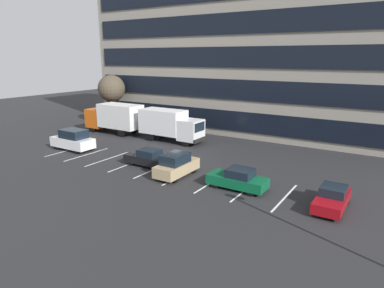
{
  "coord_description": "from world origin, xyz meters",
  "views": [
    {
      "loc": [
        17.47,
        -24.34,
        9.3
      ],
      "look_at": [
        0.97,
        1.66,
        1.4
      ],
      "focal_mm": 32.14,
      "sensor_mm": 36.0,
      "label": 1
    }
  ],
  "objects_px": {
    "sedan_forest": "(238,179)",
    "sedan_black": "(148,158)",
    "box_truck_white": "(170,124)",
    "suv_white": "(73,140)",
    "box_truck_orange": "(115,117)",
    "sedan_maroon": "(332,198)",
    "suv_tan": "(176,165)",
    "bare_tree": "(111,89)"
  },
  "relations": [
    {
      "from": "suv_white",
      "to": "sedan_black",
      "type": "relative_size",
      "value": 1.12
    },
    {
      "from": "box_truck_orange",
      "to": "sedan_forest",
      "type": "bearing_deg",
      "value": -22.79
    },
    {
      "from": "box_truck_orange",
      "to": "bare_tree",
      "type": "distance_m",
      "value": 6.24
    },
    {
      "from": "suv_tan",
      "to": "box_truck_orange",
      "type": "bearing_deg",
      "value": 150.14
    },
    {
      "from": "box_truck_white",
      "to": "bare_tree",
      "type": "height_order",
      "value": "bare_tree"
    },
    {
      "from": "box_truck_orange",
      "to": "suv_white",
      "type": "height_order",
      "value": "box_truck_orange"
    },
    {
      "from": "box_truck_white",
      "to": "suv_tan",
      "type": "bearing_deg",
      "value": -51.68
    },
    {
      "from": "suv_tan",
      "to": "bare_tree",
      "type": "relative_size",
      "value": 0.61
    },
    {
      "from": "bare_tree",
      "to": "box_truck_white",
      "type": "bearing_deg",
      "value": -15.75
    },
    {
      "from": "suv_white",
      "to": "bare_tree",
      "type": "height_order",
      "value": "bare_tree"
    },
    {
      "from": "sedan_maroon",
      "to": "suv_white",
      "type": "distance_m",
      "value": 25.18
    },
    {
      "from": "sedan_maroon",
      "to": "sedan_forest",
      "type": "bearing_deg",
      "value": -178.99
    },
    {
      "from": "sedan_maroon",
      "to": "sedan_black",
      "type": "bearing_deg",
      "value": 177.74
    },
    {
      "from": "sedan_maroon",
      "to": "suv_tan",
      "type": "bearing_deg",
      "value": -178.64
    },
    {
      "from": "suv_tan",
      "to": "sedan_black",
      "type": "bearing_deg",
      "value": 166.26
    },
    {
      "from": "sedan_forest",
      "to": "box_truck_orange",
      "type": "bearing_deg",
      "value": 157.21
    },
    {
      "from": "box_truck_white",
      "to": "sedan_maroon",
      "type": "bearing_deg",
      "value": -25.14
    },
    {
      "from": "box_truck_white",
      "to": "suv_tan",
      "type": "xyz_separation_m",
      "value": [
        7.24,
        -9.15,
        -1.06
      ]
    },
    {
      "from": "suv_tan",
      "to": "box_truck_white",
      "type": "bearing_deg",
      "value": 128.32
    },
    {
      "from": "suv_tan",
      "to": "suv_white",
      "type": "xyz_separation_m",
      "value": [
        -13.49,
        0.92,
        0.11
      ]
    },
    {
      "from": "box_truck_orange",
      "to": "sedan_maroon",
      "type": "height_order",
      "value": "box_truck_orange"
    },
    {
      "from": "sedan_maroon",
      "to": "suv_tan",
      "type": "height_order",
      "value": "suv_tan"
    },
    {
      "from": "box_truck_orange",
      "to": "sedan_maroon",
      "type": "relative_size",
      "value": 1.96
    },
    {
      "from": "box_truck_white",
      "to": "suv_white",
      "type": "distance_m",
      "value": 10.39
    },
    {
      "from": "box_truck_white",
      "to": "bare_tree",
      "type": "distance_m",
      "value": 13.12
    },
    {
      "from": "box_truck_orange",
      "to": "suv_tan",
      "type": "height_order",
      "value": "box_truck_orange"
    },
    {
      "from": "box_truck_white",
      "to": "sedan_black",
      "type": "bearing_deg",
      "value": -66.29
    },
    {
      "from": "suv_tan",
      "to": "suv_white",
      "type": "relative_size",
      "value": 0.89
    },
    {
      "from": "box_truck_white",
      "to": "suv_tan",
      "type": "relative_size",
      "value": 1.82
    },
    {
      "from": "sedan_maroon",
      "to": "suv_tan",
      "type": "xyz_separation_m",
      "value": [
        -11.68,
        -0.28,
        0.23
      ]
    },
    {
      "from": "sedan_black",
      "to": "bare_tree",
      "type": "height_order",
      "value": "bare_tree"
    },
    {
      "from": "suv_white",
      "to": "sedan_forest",
      "type": "bearing_deg",
      "value": -2.29
    },
    {
      "from": "box_truck_orange",
      "to": "suv_white",
      "type": "relative_size",
      "value": 1.69
    },
    {
      "from": "box_truck_white",
      "to": "box_truck_orange",
      "type": "bearing_deg",
      "value": -178.16
    },
    {
      "from": "box_truck_white",
      "to": "sedan_black",
      "type": "height_order",
      "value": "box_truck_white"
    },
    {
      "from": "sedan_forest",
      "to": "suv_tan",
      "type": "relative_size",
      "value": 1.03
    },
    {
      "from": "sedan_forest",
      "to": "sedan_black",
      "type": "bearing_deg",
      "value": 175.4
    },
    {
      "from": "sedan_maroon",
      "to": "box_truck_white",
      "type": "bearing_deg",
      "value": 154.86
    },
    {
      "from": "sedan_maroon",
      "to": "suv_tan",
      "type": "relative_size",
      "value": 0.97
    },
    {
      "from": "suv_tan",
      "to": "bare_tree",
      "type": "distance_m",
      "value": 23.6
    },
    {
      "from": "suv_tan",
      "to": "suv_white",
      "type": "height_order",
      "value": "suv_white"
    },
    {
      "from": "sedan_forest",
      "to": "suv_white",
      "type": "relative_size",
      "value": 0.91
    }
  ]
}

